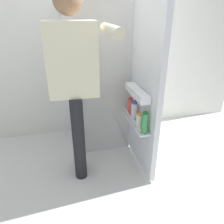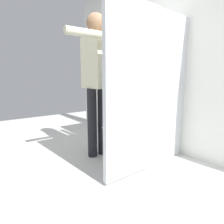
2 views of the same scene
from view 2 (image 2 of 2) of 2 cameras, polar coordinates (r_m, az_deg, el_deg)
name	(u,v)px [view 2 (image 2 of 2)]	position (r m, az deg, el deg)	size (l,w,h in m)	color
ground_plane	(116,161)	(2.40, 1.17, -14.66)	(6.81, 6.81, 0.00)	silver
kitchen_wall	(167,56)	(2.85, 16.19, 16.08)	(4.40, 0.10, 2.64)	silver
refrigerator	(147,89)	(2.50, 10.61, 6.72)	(0.73, 1.28, 1.73)	silver
person	(97,73)	(2.38, -4.54, 11.73)	(0.56, 0.78, 1.77)	black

